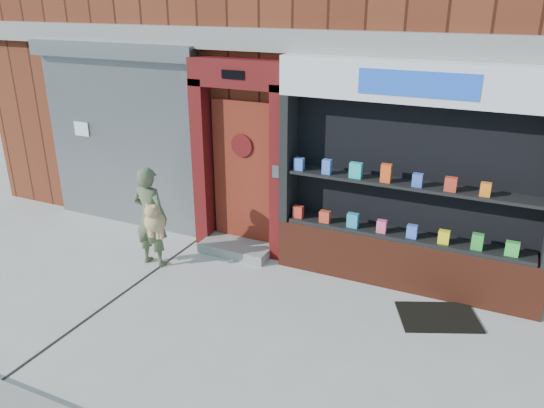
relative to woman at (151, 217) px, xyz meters
The scene contains 6 objects.
ground 2.02m from the woman, 26.96° to the right, with size 80.00×80.00×0.00m, color #9E9E99.
shutter_bay 1.97m from the woman, 140.99° to the left, with size 3.10×0.30×3.04m.
red_door_bay 1.54m from the woman, 47.75° to the left, with size 1.52×0.58×2.90m.
pharmacy_bay 3.60m from the woman, 15.77° to the left, with size 3.50×0.41×3.00m.
woman is the anchor object (origin of this frame).
doormat 4.10m from the woman, ahead, with size 0.94×0.66×0.02m, color black.
Camera 1 is at (2.85, -4.74, 3.70)m, focal length 35.00 mm.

